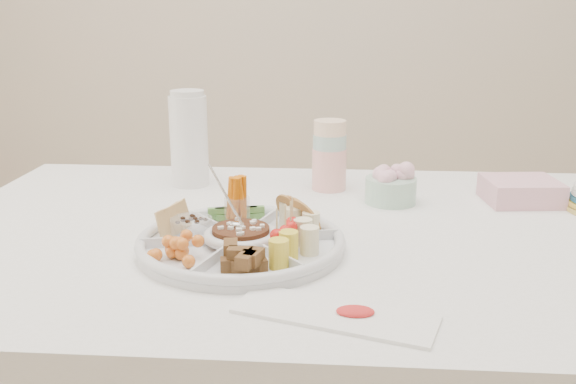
{
  "coord_description": "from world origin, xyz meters",
  "views": [
    {
      "loc": [
        0.08,
        -1.23,
        1.2
      ],
      "look_at": [
        -0.01,
        -0.03,
        0.84
      ],
      "focal_mm": 40.0,
      "sensor_mm": 36.0,
      "label": 1
    }
  ],
  "objects": [
    {
      "name": "granola_chunks",
      "position": [
        -0.07,
        -0.25,
        0.79
      ],
      "size": [
        0.13,
        0.13,
        0.05
      ],
      "primitive_type": null,
      "rotation": [
        0.0,
        0.0,
        0.21
      ],
      "color": "brown",
      "rests_on": "party_tray"
    },
    {
      "name": "napkin_stack",
      "position": [
        0.51,
        0.23,
        0.79
      ],
      "size": [
        0.18,
        0.16,
        0.05
      ],
      "primitive_type": "cube",
      "rotation": [
        0.0,
        0.0,
        0.11
      ],
      "color": "#E8AABA",
      "rests_on": "dining_table"
    },
    {
      "name": "placemat",
      "position": [
        0.08,
        -0.38,
        0.76
      ],
      "size": [
        0.31,
        0.19,
        0.01
      ],
      "primitive_type": "cube",
      "rotation": [
        0.0,
        0.0,
        -0.31
      ],
      "color": "white",
      "rests_on": "dining_table"
    },
    {
      "name": "pita_raisins",
      "position": [
        -0.22,
        -0.09,
        0.8
      ],
      "size": [
        0.13,
        0.13,
        0.06
      ],
      "primitive_type": null,
      "rotation": [
        0.0,
        0.0,
        0.21
      ],
      "color": "tan",
      "rests_on": "party_tray"
    },
    {
      "name": "bean_dip",
      "position": [
        -0.09,
        -0.13,
        0.79
      ],
      "size": [
        0.13,
        0.13,
        0.04
      ],
      "primitive_type": "cylinder",
      "rotation": [
        0.0,
        0.0,
        0.21
      ],
      "color": "#331008",
      "rests_on": "party_tray"
    },
    {
      "name": "thermos",
      "position": [
        -0.29,
        0.32,
        0.88
      ],
      "size": [
        0.1,
        0.1,
        0.24
      ],
      "primitive_type": "cylinder",
      "rotation": [
        0.0,
        0.0,
        0.03
      ],
      "color": "white",
      "rests_on": "dining_table"
    },
    {
      "name": "party_tray",
      "position": [
        -0.09,
        -0.13,
        0.78
      ],
      "size": [
        0.45,
        0.45,
        0.04
      ],
      "primitive_type": "cylinder",
      "rotation": [
        0.0,
        0.0,
        0.21
      ],
      "color": "white",
      "rests_on": "dining_table"
    },
    {
      "name": "tortillas",
      "position": [
        0.0,
        -0.04,
        0.8
      ],
      "size": [
        0.12,
        0.12,
        0.06
      ],
      "primitive_type": null,
      "rotation": [
        0.0,
        0.0,
        0.21
      ],
      "color": "#B8632E",
      "rests_on": "party_tray"
    },
    {
      "name": "carrot_cucumber",
      "position": [
        -0.12,
        0.0,
        0.82
      ],
      "size": [
        0.12,
        0.12,
        0.09
      ],
      "primitive_type": null,
      "rotation": [
        0.0,
        0.0,
        0.21
      ],
      "color": "#DB6605",
      "rests_on": "party_tray"
    },
    {
      "name": "banana_tomato",
      "position": [
        0.03,
        -0.17,
        0.82
      ],
      "size": [
        0.13,
        0.13,
        0.09
      ],
      "primitive_type": null,
      "rotation": [
        0.0,
        0.0,
        0.21
      ],
      "color": "#F0C660",
      "rests_on": "party_tray"
    },
    {
      "name": "cherries",
      "position": [
        -0.19,
        -0.21,
        0.79
      ],
      "size": [
        0.12,
        0.12,
        0.04
      ],
      "primitive_type": null,
      "rotation": [
        0.0,
        0.0,
        0.21
      ],
      "color": "orange",
      "rests_on": "party_tray"
    },
    {
      "name": "flower_bowl",
      "position": [
        0.21,
        0.2,
        0.8
      ],
      "size": [
        0.12,
        0.12,
        0.09
      ],
      "primitive_type": "cylinder",
      "rotation": [
        0.0,
        0.0,
        -0.06
      ],
      "color": "#8ECBA1",
      "rests_on": "dining_table"
    },
    {
      "name": "cup_stack",
      "position": [
        0.06,
        0.31,
        0.87
      ],
      "size": [
        0.1,
        0.1,
        0.23
      ],
      "primitive_type": "cylinder",
      "rotation": [
        0.0,
        0.0,
        0.17
      ],
      "color": "#ACBCA8",
      "rests_on": "dining_table"
    }
  ]
}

